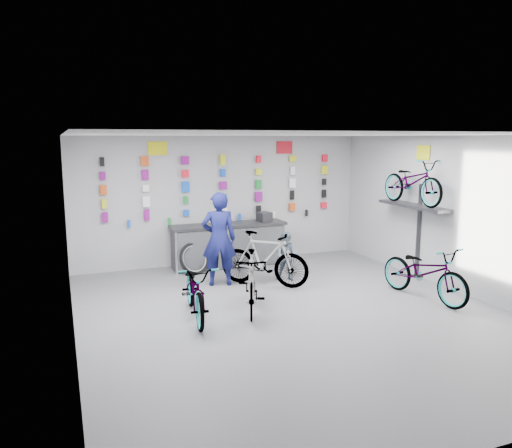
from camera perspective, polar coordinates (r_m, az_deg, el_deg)
name	(u,v)px	position (r m, az deg, el deg)	size (l,w,h in m)	color
floor	(296,315)	(8.58, 4.56, -10.34)	(8.00, 8.00, 0.00)	#57575C
ceiling	(298,135)	(8.05, 4.85, 10.14)	(8.00, 8.00, 0.00)	white
wall_back	(222,200)	(11.86, -3.86, 2.76)	(7.00, 7.00, 0.00)	#AAAAAC
wall_front	(493,301)	(5.02, 25.48, -7.95)	(7.00, 7.00, 0.00)	#AAAAAC
wall_left	(69,244)	(7.36, -20.58, -2.18)	(8.00, 8.00, 0.00)	#AAAAAC
wall_right	(463,216)	(10.21, 22.62, 0.88)	(8.00, 8.00, 0.00)	#AAAAAC
counter	(229,245)	(11.60, -3.11, -2.47)	(2.70, 0.66, 1.00)	black
merch_wall	(223,187)	(11.76, -3.82, 4.20)	(5.55, 0.08, 1.57)	#870F7E
wall_bracket	(414,210)	(10.98, 17.63, 1.57)	(0.39, 1.90, 2.00)	#333338
sign_left	(158,148)	(11.39, -11.19, 8.47)	(0.42, 0.02, 0.30)	yellow
sign_right	(285,148)	(12.34, 3.28, 8.72)	(0.42, 0.02, 0.30)	red
sign_side	(423,153)	(10.98, 18.57, 7.74)	(0.02, 0.40, 0.30)	yellow
bike_left	(195,290)	(8.34, -6.95, -7.50)	(0.63, 1.82, 0.95)	gray
bike_center	(252,282)	(8.61, -0.51, -6.64)	(0.48, 1.70, 1.02)	gray
bike_right	(425,272)	(9.74, 18.71, -5.20)	(0.68, 1.96, 1.03)	gray
bike_service	(264,259)	(10.04, 0.96, -3.98)	(0.52, 1.85, 1.11)	gray
bike_wall	(413,182)	(10.87, 17.47, 4.63)	(0.63, 1.80, 0.95)	gray
clerk	(219,239)	(10.03, -4.25, -1.72)	(0.69, 0.46, 1.90)	#10144D
customer	(287,256)	(10.42, 3.59, -3.71)	(0.50, 0.39, 1.03)	#505F6D
spare_wheel	(194,258)	(11.03, -7.04, -3.93)	(0.79, 0.50, 0.71)	black
register	(264,217)	(11.80, 0.94, 0.83)	(0.28, 0.30, 0.22)	black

